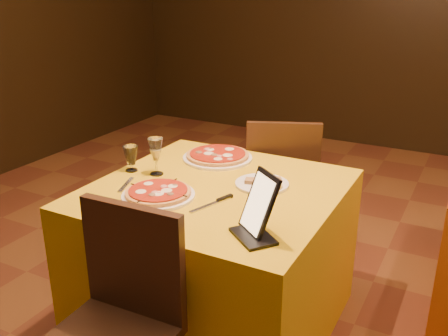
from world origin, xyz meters
The scene contains 12 objects.
wall_back centered at (0.00, 3.50, 1.40)m, with size 6.00×0.01×2.80m, color black.
main_table centered at (-0.26, 0.13, 0.38)m, with size 1.10×1.10×0.75m, color #C89E0C.
chair_main_far centered at (-0.26, 0.96, 0.46)m, with size 0.46×0.46×0.91m, color black, non-canonical shape.
pizza_near centered at (-0.43, -0.09, 0.77)m, with size 0.32×0.32×0.03m.
pizza_far centered at (-0.44, 0.48, 0.77)m, with size 0.37×0.37×0.03m.
cutlet_dish centered at (-0.08, 0.25, 0.76)m, with size 0.25×0.25×0.03m.
wine_glass centered at (-0.60, 0.14, 0.84)m, with size 0.07×0.07×0.19m, color #D9D27B, non-canonical shape.
water_glass centered at (-0.74, 0.12, 0.81)m, with size 0.07×0.07×0.13m, color white, non-canonical shape.
tablet centered at (0.10, -0.18, 0.87)m, with size 0.16×0.01×0.24m, color black.
knife centered at (-0.18, -0.06, 0.75)m, with size 0.22×0.02×0.01m, color silver.
fork_near centered at (-0.64, -0.05, 0.75)m, with size 0.18×0.02×0.01m, color #A2A3A9.
fork_far centered at (-0.32, 0.48, 0.75)m, with size 0.17×0.02×0.01m, color #ADACB3.
Camera 1 is at (0.78, -1.73, 1.64)m, focal length 40.00 mm.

